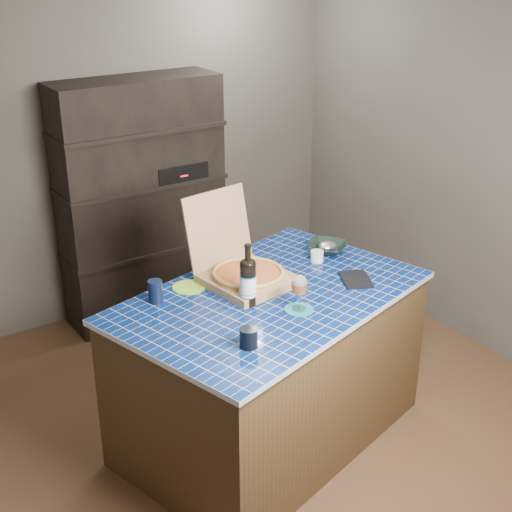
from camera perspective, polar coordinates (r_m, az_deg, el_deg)
room at (r=3.94m, az=0.14°, el=2.98°), size 3.50×3.50×3.50m
shelving_unit at (r=5.32m, az=-9.08°, el=4.35°), size 1.20×0.41×1.80m
kitchen_island at (r=4.06m, az=1.10°, el=-8.85°), size 1.89×1.46×0.92m
pizza_box at (r=3.94m, az=-0.90°, el=-1.26°), size 0.50×0.58×0.47m
mead_bottle at (r=3.67m, az=-0.65°, el=-2.04°), size 0.09×0.09×0.34m
teal_trivet at (r=3.68m, az=3.45°, el=-4.29°), size 0.15×0.15×0.01m
wine_glass at (r=3.62m, az=3.50°, el=-2.43°), size 0.09×0.09×0.19m
tumbler at (r=3.34m, az=-0.59°, el=-6.56°), size 0.09×0.09×0.10m
dvd_case at (r=4.02m, az=7.98°, el=-1.87°), size 0.23×0.26×0.02m
bowl at (r=4.36m, az=5.72°, el=0.67°), size 0.33×0.33×0.06m
foil_contents at (r=4.36m, az=5.72°, el=0.81°), size 0.12×0.10×0.06m
white_jar at (r=4.23m, az=4.90°, el=-0.02°), size 0.08×0.08×0.07m
navy_cup at (r=3.77m, az=-8.04°, el=-2.82°), size 0.08×0.08×0.12m
green_trivet at (r=3.93m, az=-5.39°, el=-2.49°), size 0.18×0.18×0.01m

